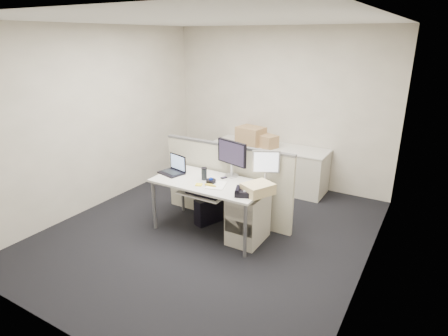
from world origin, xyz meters
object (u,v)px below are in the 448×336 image
Objects in this scene: monitor_main at (232,159)px; laptop at (171,165)px; desk at (210,186)px; desk_phone at (244,193)px.

monitor_main reaches higher than laptop.
desk is 0.65m from laptop.
desk_phone is at bearing 6.88° from laptop.
desk is at bearing -99.31° from monitor_main.
monitor_main is at bearing 38.18° from laptop.
desk_phone is at bearing -32.21° from monitor_main.
desk_phone is (0.45, -0.50, -0.22)m from monitor_main.
laptop is 1.58× the size of desk_phone.
desk_phone is at bearing -16.70° from desk.
monitor_main reaches higher than desk.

